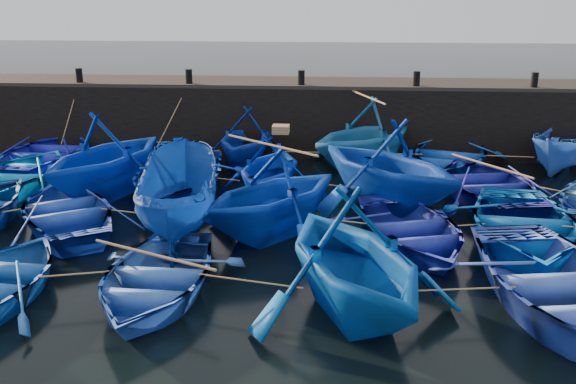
{
  "coord_description": "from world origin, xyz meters",
  "views": [
    {
      "loc": [
        1.18,
        -13.0,
        5.92
      ],
      "look_at": [
        0.0,
        3.2,
        0.7
      ],
      "focal_mm": 40.0,
      "sensor_mm": 36.0,
      "label": 1
    }
  ],
  "objects": [
    {
      "name": "ground",
      "position": [
        0.0,
        0.0,
        0.0
      ],
      "size": [
        120.0,
        120.0,
        0.0
      ],
      "primitive_type": "plane",
      "color": "black",
      "rests_on": "ground"
    },
    {
      "name": "quay_wall",
      "position": [
        0.0,
        10.5,
        1.25
      ],
      "size": [
        26.0,
        2.5,
        2.5
      ],
      "primitive_type": "cube",
      "color": "black",
      "rests_on": "ground"
    },
    {
      "name": "quay_top",
      "position": [
        0.0,
        10.5,
        2.56
      ],
      "size": [
        26.0,
        2.5,
        0.12
      ],
      "primitive_type": "cube",
      "color": "black",
      "rests_on": "quay_wall"
    },
    {
      "name": "bollard_0",
      "position": [
        -8.0,
        9.6,
        2.87
      ],
      "size": [
        0.24,
        0.24,
        0.5
      ],
      "primitive_type": "cylinder",
      "color": "black",
      "rests_on": "quay_top"
    },
    {
      "name": "bollard_1",
      "position": [
        -4.0,
        9.6,
        2.87
      ],
      "size": [
        0.24,
        0.24,
        0.5
      ],
      "primitive_type": "cylinder",
      "color": "black",
      "rests_on": "quay_top"
    },
    {
      "name": "bollard_2",
      "position": [
        0.0,
        9.6,
        2.87
      ],
      "size": [
        0.24,
        0.24,
        0.5
      ],
      "primitive_type": "cylinder",
      "color": "black",
      "rests_on": "quay_top"
    },
    {
      "name": "bollard_3",
      "position": [
        4.0,
        9.6,
        2.87
      ],
      "size": [
        0.24,
        0.24,
        0.5
      ],
      "primitive_type": "cylinder",
      "color": "black",
      "rests_on": "quay_top"
    },
    {
      "name": "bollard_4",
      "position": [
        8.0,
        9.6,
        2.87
      ],
      "size": [
        0.24,
        0.24,
        0.5
      ],
      "primitive_type": "cylinder",
      "color": "black",
      "rests_on": "quay_top"
    },
    {
      "name": "boat_0",
      "position": [
        -8.52,
        7.45,
        0.54
      ],
      "size": [
        3.96,
        5.35,
        1.07
      ],
      "primitive_type": "imported",
      "rotation": [
        0.0,
        0.0,
        3.09
      ],
      "color": "#0F169D",
      "rests_on": "ground"
    },
    {
      "name": "boat_1",
      "position": [
        -4.99,
        7.25,
        0.51
      ],
      "size": [
        4.38,
        5.5,
        1.02
      ],
      "primitive_type": "imported",
      "rotation": [
        0.0,
        0.0,
        -0.19
      ],
      "color": "#26649C",
      "rests_on": "ground"
    },
    {
      "name": "boat_2",
      "position": [
        -1.81,
        8.19,
        1.03
      ],
      "size": [
        3.78,
        4.25,
        2.05
      ],
      "primitive_type": "imported",
      "rotation": [
        0.0,
        0.0,
        -0.11
      ],
      "color": "navy",
      "rests_on": "ground"
    },
    {
      "name": "boat_3",
      "position": [
        2.23,
        8.1,
        1.22
      ],
      "size": [
        6.1,
        6.11,
        2.44
      ],
      "primitive_type": "imported",
      "rotation": [
        0.0,
        0.0,
        -0.78
      ],
      "color": "#1E6EB4",
      "rests_on": "ground"
    },
    {
      "name": "boat_4",
      "position": [
        5.06,
        8.13,
        0.52
      ],
      "size": [
        4.87,
        5.85,
        1.05
      ],
      "primitive_type": "imported",
      "rotation": [
        0.0,
        0.0,
        -0.28
      ],
      "color": "#093792",
      "rests_on": "ground"
    },
    {
      "name": "boat_5",
      "position": [
        8.7,
        8.0,
        0.8
      ],
      "size": [
        3.49,
        4.36,
        1.6
      ],
      "primitive_type": "imported",
      "rotation": [
        0.0,
        0.0,
        -0.55
      ],
      "color": "blue",
      "rests_on": "ground"
    },
    {
      "name": "boat_6",
      "position": [
        -8.32,
        5.13,
        0.5
      ],
      "size": [
        3.81,
        5.06,
        1.0
      ],
      "primitive_type": "imported",
      "rotation": [
        0.0,
        0.0,
        3.06
      ],
      "color": "#036FCB",
      "rests_on": "ground"
    },
    {
      "name": "boat_7",
      "position": [
        -5.38,
        4.58,
        1.28
      ],
      "size": [
        5.64,
        6.03,
        2.55
      ],
      "primitive_type": "imported",
      "rotation": [
        0.0,
        0.0,
        2.78
      ],
      "color": "#002B9C",
      "rests_on": "ground"
    },
    {
      "name": "boat_8",
      "position": [
        -3.44,
        4.91,
        0.56
      ],
      "size": [
        3.98,
        5.46,
        1.11
      ],
      "primitive_type": "imported",
      "rotation": [
        0.0,
        0.0,
        -0.03
      ],
      "color": "#0A2DA2",
      "rests_on": "ground"
    },
    {
      "name": "boat_9",
      "position": [
        -0.61,
        4.64,
        0.99
      ],
      "size": [
        3.7,
        4.15,
        1.97
      ],
      "primitive_type": "imported",
      "rotation": [
        0.0,
        0.0,
        3.01
      ],
      "color": "#0027A6",
      "rests_on": "ground"
    },
    {
      "name": "boat_10",
      "position": [
        2.71,
        4.21,
        1.29
      ],
      "size": [
        6.43,
        6.46,
        2.58
      ],
      "primitive_type": "imported",
      "rotation": [
        0.0,
        0.0,
        3.89
      ],
      "color": "#043398",
      "rests_on": "ground"
    },
    {
      "name": "boat_11",
      "position": [
        5.66,
        4.96,
        0.51
      ],
      "size": [
        4.4,
        5.52,
        1.03
      ],
      "primitive_type": "imported",
      "rotation": [
        0.0,
        0.0,
        3.33
      ],
      "color": "navy",
      "rests_on": "ground"
    },
    {
      "name": "boat_14",
      "position": [
        -5.55,
        1.94,
        0.48
      ],
      "size": [
        5.21,
        5.64,
        0.95
      ],
      "primitive_type": "imported",
      "rotation": [
        0.0,
        0.0,
        3.69
      ],
      "color": "#1B3C99",
      "rests_on": "ground"
    },
    {
      "name": "boat_15",
      "position": [
        -2.62,
        1.67,
        0.98
      ],
      "size": [
        2.61,
        5.28,
        1.96
      ],
      "primitive_type": "imported",
      "rotation": [
        0.0,
        0.0,
        3.29
      ],
      "color": "navy",
      "rests_on": "ground"
    },
    {
      "name": "boat_16",
      "position": [
        -0.3,
        1.73,
        1.15
      ],
      "size": [
        5.72,
        5.78,
        2.3
      ],
      "primitive_type": "imported",
      "rotation": [
        0.0,
        0.0,
        -0.72
      ],
      "color": "#0334B3",
      "rests_on": "ground"
    },
    {
      "name": "boat_17",
      "position": [
        3.04,
        1.31,
        0.47
      ],
      "size": [
        4.31,
        5.22,
        0.94
      ],
      "primitive_type": "imported",
      "rotation": [
        0.0,
        0.0,
        0.26
      ],
      "color": "navy",
      "rests_on": "ground"
    },
    {
      "name": "boat_18",
      "position": [
        5.71,
        1.53,
        0.54
      ],
      "size": [
        4.27,
        5.56,
        1.07
      ],
      "primitive_type": "imported",
      "rotation": [
        0.0,
        0.0,
        -0.12
      ],
      "color": "#0757B8",
      "rests_on": "ground"
    },
    {
      "name": "boat_22",
      "position": [
        -2.28,
        -1.71,
        0.45
      ],
      "size": [
        3.3,
        4.49,
        0.91
      ],
      "primitive_type": "imported",
      "rotation": [
        0.0,
        0.0,
        -0.04
      ],
      "color": "#2C56B3",
      "rests_on": "ground"
    },
    {
      "name": "boat_23",
      "position": [
        1.58,
        -2.17,
        1.23
      ],
      "size": [
        5.55,
        5.9,
        2.47
      ],
      "primitive_type": "imported",
      "rotation": [
        0.0,
        0.0,
        0.4
      ],
      "color": "#024698",
      "rests_on": "ground"
    },
    {
      "name": "boat_24",
      "position": [
        5.54,
        -1.84,
        0.59
      ],
      "size": [
        4.92,
        6.27,
        1.18
      ],
      "primitive_type": "imported",
      "rotation": [
        0.0,
        0.0,
        0.16
      ],
      "color": "blue",
      "rests_on": "ground"
    },
    {
      "name": "wooden_crate",
      "position": [
        -0.31,
        4.64,
        2.09
      ],
      "size": [
        0.48,
        0.44,
        0.22
      ],
      "primitive_type": "cube",
      "color": "olive",
      "rests_on": "boat_9"
    },
    {
      "name": "mooring_ropes",
      "position": [
        0.43,
        4.88,
        0.87
      ],
      "size": [
        17.27,
        11.71,
        2.1
      ],
      "color": "tan",
      "rests_on": "ground"
    },
    {
      "name": "loose_oars",
      "position": [
        1.33,
        3.27,
        1.7
      ],
      "size": [
        10.2,
        11.89,
        1.59
      ],
      "color": "#99724C",
      "rests_on": "ground"
    }
  ]
}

